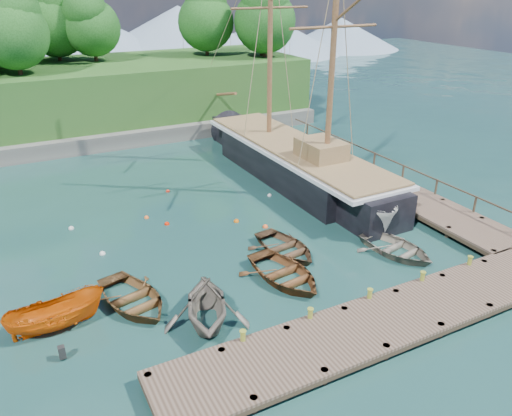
# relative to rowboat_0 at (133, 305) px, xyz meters

# --- Properties ---
(ground) EXTENTS (160.00, 160.00, 0.00)m
(ground) POSITION_rel_rowboat_0_xyz_m (6.93, 0.14, 0.00)
(ground) COLOR #183C37
(ground) RESTS_ON ground
(dock_near) EXTENTS (20.00, 3.20, 1.10)m
(dock_near) POSITION_rel_rowboat_0_xyz_m (8.93, -6.36, 0.43)
(dock_near) COLOR #463428
(dock_near) RESTS_ON ground
(dock_east) EXTENTS (3.20, 24.00, 1.10)m
(dock_east) POSITION_rel_rowboat_0_xyz_m (18.43, 7.14, 0.43)
(dock_east) COLOR #463428
(dock_east) RESTS_ON ground
(bollard_0) EXTENTS (0.26, 0.26, 0.45)m
(bollard_0) POSITION_rel_rowboat_0_xyz_m (2.93, -4.96, 0.00)
(bollard_0) COLOR olive
(bollard_0) RESTS_ON ground
(bollard_1) EXTENTS (0.26, 0.26, 0.45)m
(bollard_1) POSITION_rel_rowboat_0_xyz_m (5.93, -4.96, 0.00)
(bollard_1) COLOR olive
(bollard_1) RESTS_ON ground
(bollard_2) EXTENTS (0.26, 0.26, 0.45)m
(bollard_2) POSITION_rel_rowboat_0_xyz_m (8.93, -4.96, 0.00)
(bollard_2) COLOR olive
(bollard_2) RESTS_ON ground
(bollard_3) EXTENTS (0.26, 0.26, 0.45)m
(bollard_3) POSITION_rel_rowboat_0_xyz_m (11.93, -4.96, 0.00)
(bollard_3) COLOR olive
(bollard_3) RESTS_ON ground
(bollard_4) EXTENTS (0.26, 0.26, 0.45)m
(bollard_4) POSITION_rel_rowboat_0_xyz_m (14.93, -4.96, 0.00)
(bollard_4) COLOR olive
(bollard_4) RESTS_ON ground
(rowboat_0) EXTENTS (4.17, 5.10, 0.93)m
(rowboat_0) POSITION_rel_rowboat_0_xyz_m (0.00, 0.00, 0.00)
(rowboat_0) COLOR brown
(rowboat_0) RESTS_ON ground
(rowboat_1) EXTENTS (4.73, 5.08, 2.17)m
(rowboat_1) POSITION_rel_rowboat_0_xyz_m (2.40, -2.64, 0.00)
(rowboat_1) COLOR #70685C
(rowboat_1) RESTS_ON ground
(rowboat_2) EXTENTS (3.83, 4.95, 0.94)m
(rowboat_2) POSITION_rel_rowboat_0_xyz_m (6.89, -1.28, 0.00)
(rowboat_2) COLOR brown
(rowboat_2) RESTS_ON ground
(rowboat_3) EXTENTS (3.78, 4.70, 0.87)m
(rowboat_3) POSITION_rel_rowboat_0_xyz_m (13.32, -1.78, 0.00)
(rowboat_3) COLOR #726A5D
(rowboat_3) RESTS_ON ground
(rowboat_4) EXTENTS (3.49, 4.49, 0.85)m
(rowboat_4) POSITION_rel_rowboat_0_xyz_m (8.25, 0.95, 0.00)
(rowboat_4) COLOR #4D3522
(rowboat_4) RESTS_ON ground
(motorboat_orange) EXTENTS (4.03, 1.70, 1.53)m
(motorboat_orange) POSITION_rel_rowboat_0_xyz_m (-3.13, -0.20, 0.00)
(motorboat_orange) COLOR #CC5307
(motorboat_orange) RESTS_ON ground
(cabin_boat_white) EXTENTS (2.15, 5.51, 2.11)m
(cabin_boat_white) POSITION_rel_rowboat_0_xyz_m (13.93, 1.93, 0.00)
(cabin_boat_white) COLOR white
(cabin_boat_white) RESTS_ON ground
(schooner) EXTENTS (4.98, 26.43, 19.20)m
(schooner) POSITION_rel_rowboat_0_xyz_m (14.24, 9.89, 1.06)
(schooner) COLOR black
(schooner) RESTS_ON ground
(mooring_buoy_0) EXTENTS (0.31, 0.31, 0.31)m
(mooring_buoy_0) POSITION_rel_rowboat_0_xyz_m (-0.27, 5.16, 0.00)
(mooring_buoy_0) COLOR silver
(mooring_buoy_0) RESTS_ON ground
(mooring_buoy_1) EXTENTS (0.29, 0.29, 0.29)m
(mooring_buoy_1) POSITION_rel_rowboat_0_xyz_m (3.80, 6.96, 0.00)
(mooring_buoy_1) COLOR #EE1C00
(mooring_buoy_1) RESTS_ON ground
(mooring_buoy_2) EXTENTS (0.32, 0.32, 0.32)m
(mooring_buoy_2) POSITION_rel_rowboat_0_xyz_m (7.54, 5.43, 0.00)
(mooring_buoy_2) COLOR #D7610A
(mooring_buoy_2) RESTS_ON ground
(mooring_buoy_3) EXTENTS (0.28, 0.28, 0.28)m
(mooring_buoy_3) POSITION_rel_rowboat_0_xyz_m (11.14, 7.94, 0.00)
(mooring_buoy_3) COLOR silver
(mooring_buoy_3) RESTS_ON ground
(mooring_buoy_4) EXTENTS (0.28, 0.28, 0.28)m
(mooring_buoy_4) POSITION_rel_rowboat_0_xyz_m (2.98, 8.35, 0.00)
(mooring_buoy_4) COLOR orange
(mooring_buoy_4) RESTS_ON ground
(mooring_buoy_5) EXTENTS (0.27, 0.27, 0.27)m
(mooring_buoy_5) POSITION_rel_rowboat_0_xyz_m (5.39, 11.70, 0.00)
(mooring_buoy_5) COLOR red
(mooring_buoy_5) RESTS_ON ground
(mooring_buoy_6) EXTENTS (0.31, 0.31, 0.31)m
(mooring_buoy_6) POSITION_rel_rowboat_0_xyz_m (-1.25, 8.92, 0.00)
(mooring_buoy_6) COLOR silver
(mooring_buoy_6) RESTS_ON ground
(mooring_buoy_7) EXTENTS (0.33, 0.33, 0.33)m
(mooring_buoy_7) POSITION_rel_rowboat_0_xyz_m (8.71, 4.00, 0.00)
(mooring_buoy_7) COLOR #EF531F
(mooring_buoy_7) RESTS_ON ground
(distant_ridge) EXTENTS (117.00, 40.00, 10.00)m
(distant_ridge) POSITION_rel_rowboat_0_xyz_m (11.24, 70.14, 4.35)
(distant_ridge) COLOR #728CA5
(distant_ridge) RESTS_ON ground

